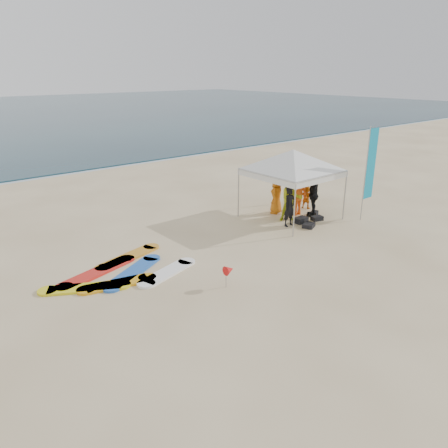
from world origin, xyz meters
name	(u,v)px	position (x,y,z in m)	size (l,w,h in m)	color
ground	(288,285)	(0.00, 0.00, 0.00)	(120.00, 120.00, 0.00)	beige
shoreline_foam	(57,174)	(0.00, 18.20, 0.00)	(160.00, 1.20, 0.01)	silver
person_black_a	(290,207)	(3.80, 3.42, 0.77)	(0.56, 0.37, 1.55)	black
person_yellow	(291,199)	(4.27, 3.76, 0.92)	(0.90, 0.70, 1.84)	#BBC41B
person_orange_a	(297,194)	(5.09, 4.18, 0.92)	(1.18, 0.68, 1.83)	#F15815
person_black_b	(313,195)	(5.49, 3.64, 0.92)	(1.08, 0.45, 1.84)	black
person_orange_b	(276,195)	(4.58, 4.87, 0.78)	(0.77, 0.50, 1.57)	#C46511
person_seated	(306,197)	(6.09, 4.49, 0.52)	(0.96, 0.30, 1.03)	orange
canopy_tent	(293,150)	(4.55, 4.04, 2.82)	(4.30, 4.30, 3.24)	#A5A5A8
feather_flag	(370,165)	(6.89, 2.03, 2.23)	(0.63, 0.04, 3.78)	#A5A5A8
marker_pennant	(229,270)	(-1.30, 1.07, 0.49)	(0.28, 0.28, 0.64)	#A5A5A8
gear_pile	(308,220)	(4.71, 3.18, 0.10)	(1.83, 1.26, 0.22)	black
surfboard_spread	(121,273)	(-3.32, 3.70, 0.04)	(4.28, 2.81, 0.07)	white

